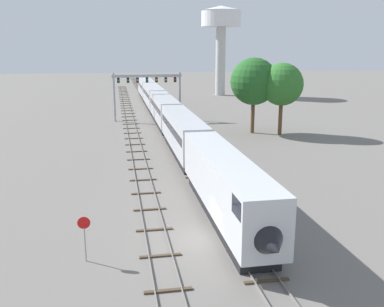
{
  "coord_description": "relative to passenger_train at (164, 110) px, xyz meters",
  "views": [
    {
      "loc": [
        -5.85,
        -26.41,
        12.64
      ],
      "look_at": [
        1.0,
        12.0,
        3.0
      ],
      "focal_mm": 40.31,
      "sensor_mm": 36.0,
      "label": 1
    }
  ],
  "objects": [
    {
      "name": "water_tower",
      "position": [
        20.25,
        43.56,
        15.87
      ],
      "size": [
        10.52,
        10.52,
        23.13
      ],
      "color": "beige",
      "rests_on": "ground"
    },
    {
      "name": "track_main",
      "position": [
        0.0,
        15.74,
        -2.54
      ],
      "size": [
        2.6,
        200.0,
        0.16
      ],
      "color": "slate",
      "rests_on": "ground"
    },
    {
      "name": "passenger_train",
      "position": [
        0.0,
        0.0,
        0.0
      ],
      "size": [
        3.04,
        101.28,
        4.8
      ],
      "color": "silver",
      "rests_on": "ground"
    },
    {
      "name": "signal_gantry",
      "position": [
        -2.25,
        5.32,
        3.61
      ],
      "size": [
        12.1,
        0.49,
        8.41
      ],
      "color": "#999BA0",
      "rests_on": "ground"
    },
    {
      "name": "ground_plane",
      "position": [
        -2.0,
        -44.26,
        -2.61
      ],
      "size": [
        400.0,
        400.0,
        0.0
      ],
      "primitive_type": "plane",
      "color": "slate"
    },
    {
      "name": "trackside_tree_left",
      "position": [
        16.07,
        -10.93,
        4.78
      ],
      "size": [
        6.18,
        6.18,
        10.51
      ],
      "color": "brown",
      "rests_on": "ground"
    },
    {
      "name": "trackside_tree_mid",
      "position": [
        12.44,
        -8.98,
        5.11
      ],
      "size": [
        6.96,
        6.96,
        11.22
      ],
      "color": "brown",
      "rests_on": "ground"
    },
    {
      "name": "stop_sign",
      "position": [
        -10.0,
        -46.06,
        -0.74
      ],
      "size": [
        0.76,
        0.08,
        2.88
      ],
      "color": "gray",
      "rests_on": "ground"
    },
    {
      "name": "track_near",
      "position": [
        -5.5,
        -4.26,
        -2.54
      ],
      "size": [
        2.6,
        160.0,
        0.16
      ],
      "color": "slate",
      "rests_on": "ground"
    }
  ]
}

